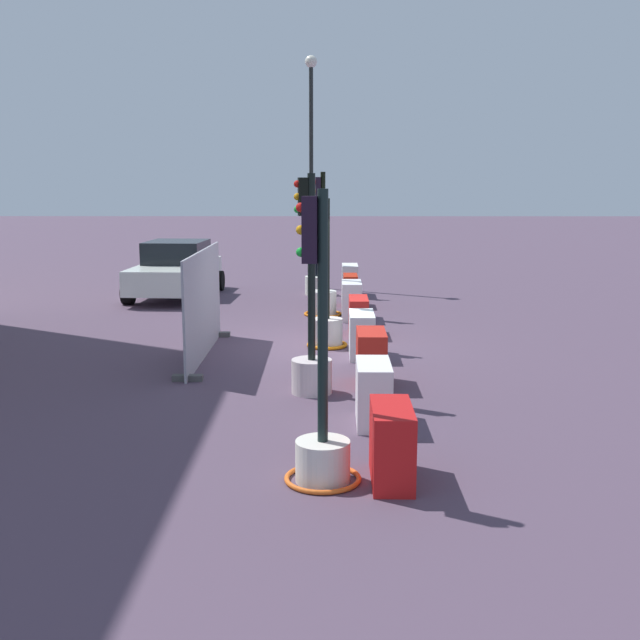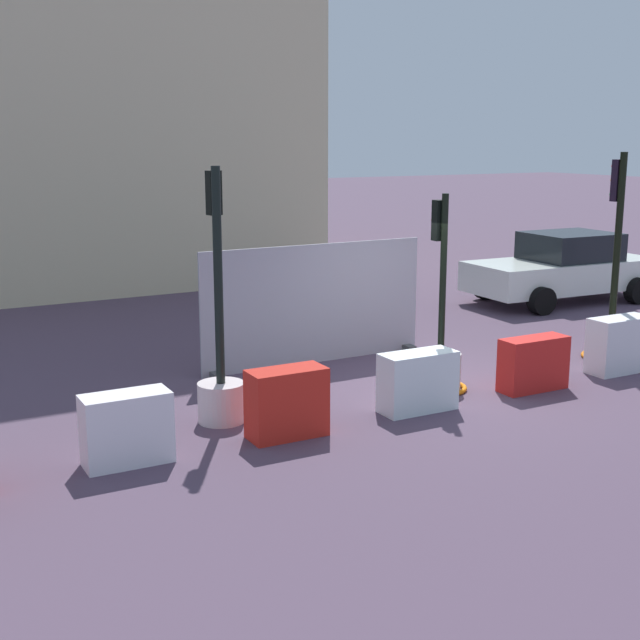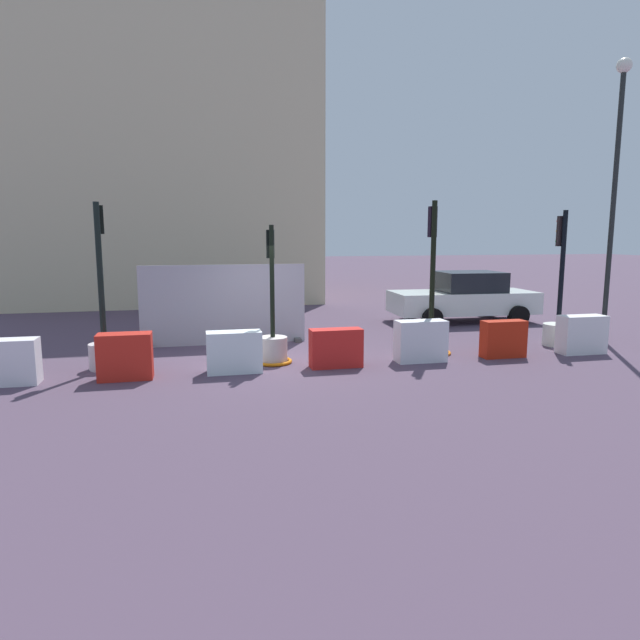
{
  "view_description": "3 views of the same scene",
  "coord_description": "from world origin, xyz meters",
  "views": [
    {
      "loc": [
        -15.04,
        -0.27,
        3.22
      ],
      "look_at": [
        -1.92,
        -0.19,
        0.86
      ],
      "focal_mm": 42.86,
      "sensor_mm": 36.0,
      "label": 1
    },
    {
      "loc": [
        -7.65,
        -10.13,
        3.71
      ],
      "look_at": [
        -2.11,
        -0.17,
        1.25
      ],
      "focal_mm": 47.61,
      "sensor_mm": 36.0,
      "label": 2
    },
    {
      "loc": [
        -1.82,
        -11.77,
        2.7
      ],
      "look_at": [
        0.87,
        -0.44,
        0.91
      ],
      "focal_mm": 30.89,
      "sensor_mm": 36.0,
      "label": 3
    }
  ],
  "objects": [
    {
      "name": "traffic_light_3",
      "position": [
        3.55,
        -0.22,
        0.59
      ],
      "size": [
        0.94,
        0.94,
        3.48
      ],
      "color": "silver",
      "rests_on": "ground_plane"
    },
    {
      "name": "construction_barrier_7",
      "position": [
        6.96,
        -1.0,
        0.44
      ],
      "size": [
        1.08,
        0.46,
        0.89
      ],
      "color": "white",
      "rests_on": "ground_plane"
    },
    {
      "name": "construction_barrier_1",
      "position": [
        -5.09,
        -0.93,
        0.42
      ],
      "size": [
        1.02,
        0.47,
        0.84
      ],
      "color": "white",
      "rests_on": "ground_plane"
    },
    {
      "name": "traffic_light_0",
      "position": [
        -7.11,
        -0.24,
        0.61
      ],
      "size": [
        0.85,
        0.85,
        3.16
      ],
      "color": "silver",
      "rests_on": "ground_plane"
    },
    {
      "name": "car_white_van",
      "position": [
        6.61,
        3.98,
        0.77
      ],
      "size": [
        4.57,
        2.38,
        1.59
      ],
      "color": "silver",
      "rests_on": "ground_plane"
    },
    {
      "name": "construction_barrier_6",
      "position": [
        4.97,
        -0.95,
        0.41
      ],
      "size": [
        0.99,
        0.38,
        0.83
      ],
      "color": "#B7230F",
      "rests_on": "ground_plane"
    },
    {
      "name": "construction_barrier_3",
      "position": [
        -1.01,
        -0.96,
        0.41
      ],
      "size": [
        1.09,
        0.47,
        0.83
      ],
      "color": "white",
      "rests_on": "ground_plane"
    },
    {
      "name": "construction_barrier_0",
      "position": [
        -7.1,
        -1.0,
        0.42
      ],
      "size": [
        1.02,
        0.45,
        0.84
      ],
      "color": "red",
      "rests_on": "ground_plane"
    },
    {
      "name": "traffic_light_4",
      "position": [
        7.04,
        -0.05,
        0.59
      ],
      "size": [
        0.72,
        0.72,
        3.31
      ],
      "color": "silver",
      "rests_on": "ground_plane"
    },
    {
      "name": "traffic_light_2",
      "position": [
        -0.14,
        -0.31,
        0.49
      ],
      "size": [
        0.82,
        0.82,
        2.93
      ],
      "color": "beige",
      "rests_on": "ground_plane"
    },
    {
      "name": "ground_plane",
      "position": [
        0.0,
        0.0,
        0.0
      ],
      "size": [
        120.0,
        120.0,
        0.0
      ],
      "primitive_type": "plane",
      "color": "#513F52"
    },
    {
      "name": "construction_barrier_4",
      "position": [
        1.08,
        -0.99,
        0.4
      ],
      "size": [
        1.08,
        0.41,
        0.8
      ],
      "color": "red",
      "rests_on": "ground_plane"
    },
    {
      "name": "site_fence_panel",
      "position": [
        -1.0,
        1.99,
        0.95
      ],
      "size": [
        4.08,
        0.5,
        2.0
      ],
      "color": "#9E9EAA",
      "rests_on": "ground_plane"
    },
    {
      "name": "traffic_light_1",
      "position": [
        -3.56,
        -0.06,
        0.69
      ],
      "size": [
        0.63,
        0.63,
        3.36
      ],
      "color": "beige",
      "rests_on": "ground_plane"
    },
    {
      "name": "construction_barrier_5",
      "position": [
        3.0,
        -0.91,
        0.45
      ],
      "size": [
        1.09,
        0.48,
        0.9
      ],
      "color": "silver",
      "rests_on": "ground_plane"
    },
    {
      "name": "construction_barrier_2",
      "position": [
        -3.06,
        -1.02,
        0.44
      ],
      "size": [
        1.0,
        0.47,
        0.88
      ],
      "color": "red",
      "rests_on": "ground_plane"
    },
    {
      "name": "street_lamp_post",
      "position": [
        8.54,
        0.14,
        4.39
      ],
      "size": [
        0.36,
        0.36,
        6.94
      ],
      "color": "black",
      "rests_on": "ground_plane"
    }
  ]
}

